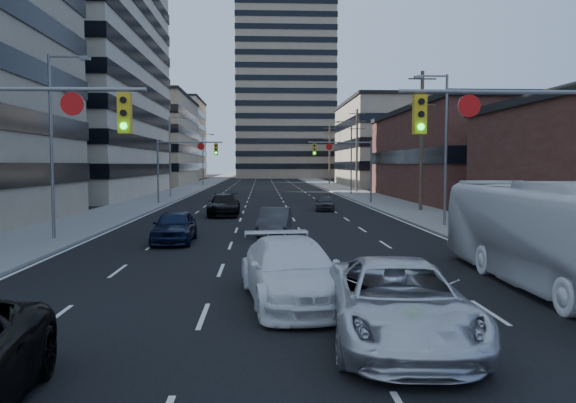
% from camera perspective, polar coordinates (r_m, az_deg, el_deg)
% --- Properties ---
extents(road_surface, '(18.00, 300.00, 0.02)m').
position_cam_1_polar(road_surface, '(137.76, -2.53, 2.26)').
color(road_surface, black).
rests_on(road_surface, ground).
extents(sidewalk_left, '(5.00, 300.00, 0.15)m').
position_cam_1_polar(sidewalk_left, '(138.20, -7.31, 2.26)').
color(sidewalk_left, slate).
rests_on(sidewalk_left, ground).
extents(sidewalk_right, '(5.00, 300.00, 0.15)m').
position_cam_1_polar(sidewalk_right, '(138.26, 2.24, 2.29)').
color(sidewalk_right, slate).
rests_on(sidewalk_right, ground).
extents(office_left_mid, '(26.00, 34.00, 28.00)m').
position_cam_1_polar(office_left_mid, '(73.48, -24.44, 11.49)').
color(office_left_mid, '#ADA089').
rests_on(office_left_mid, ground).
extents(office_left_far, '(20.00, 30.00, 16.00)m').
position_cam_1_polar(office_left_far, '(110.35, -15.13, 5.89)').
color(office_left_far, gray).
rests_on(office_left_far, ground).
extents(storefront_right_mid, '(20.00, 30.00, 9.00)m').
position_cam_1_polar(storefront_right_mid, '(62.63, 20.26, 4.26)').
color(storefront_right_mid, '#472119').
rests_on(storefront_right_mid, ground).
extents(office_right_far, '(22.00, 28.00, 14.00)m').
position_cam_1_polar(office_right_far, '(99.06, 12.21, 5.61)').
color(office_right_far, gray).
rests_on(office_right_far, ground).
extents(apartment_tower, '(26.00, 26.00, 58.00)m').
position_cam_1_polar(apartment_tower, '(159.84, -0.38, 12.91)').
color(apartment_tower, gray).
rests_on(apartment_tower, ground).
extents(bg_block_left, '(24.00, 24.00, 20.00)m').
position_cam_1_polar(bg_block_left, '(150.40, -13.34, 6.10)').
color(bg_block_left, '#ADA089').
rests_on(bg_block_left, ground).
extents(bg_block_right, '(22.00, 22.00, 12.00)m').
position_cam_1_polar(bg_block_right, '(141.47, 10.58, 4.66)').
color(bg_block_right, gray).
rests_on(bg_block_right, ground).
extents(signal_near_left, '(6.59, 0.33, 6.00)m').
position_cam_1_polar(signal_near_left, '(17.24, -27.15, 5.28)').
color(signal_near_left, slate).
rests_on(signal_near_left, ground).
extents(signal_near_right, '(6.59, 0.33, 6.00)m').
position_cam_1_polar(signal_near_right, '(17.54, 23.83, 5.34)').
color(signal_near_right, slate).
rests_on(signal_near_right, ground).
extents(signal_far_left, '(6.09, 0.33, 6.00)m').
position_cam_1_polar(signal_far_left, '(53.21, -10.63, 4.34)').
color(signal_far_left, slate).
rests_on(signal_far_left, ground).
extents(signal_far_right, '(6.09, 0.33, 6.00)m').
position_cam_1_polar(signal_far_right, '(53.31, 6.00, 4.38)').
color(signal_far_right, slate).
rests_on(signal_far_right, ground).
extents(utility_pole_block, '(2.20, 0.28, 11.00)m').
position_cam_1_polar(utility_pole_block, '(45.51, 13.41, 6.26)').
color(utility_pole_block, '#4C3D2D').
rests_on(utility_pole_block, ground).
extents(utility_pole_midblock, '(2.20, 0.28, 11.00)m').
position_cam_1_polar(utility_pole_midblock, '(74.79, 7.01, 5.34)').
color(utility_pole_midblock, '#4C3D2D').
rests_on(utility_pole_midblock, ground).
extents(utility_pole_distant, '(2.20, 0.28, 11.00)m').
position_cam_1_polar(utility_pole_distant, '(104.48, 4.24, 4.92)').
color(utility_pole_distant, '#4C3D2D').
rests_on(utility_pole_distant, ground).
extents(streetlight_left_near, '(2.03, 0.22, 9.00)m').
position_cam_1_polar(streetlight_left_near, '(29.48, -22.62, 6.04)').
color(streetlight_left_near, slate).
rests_on(streetlight_left_near, ground).
extents(streetlight_left_mid, '(2.03, 0.22, 9.00)m').
position_cam_1_polar(streetlight_left_mid, '(63.51, -11.77, 4.91)').
color(streetlight_left_mid, slate).
rests_on(streetlight_left_mid, ground).
extents(streetlight_left_far, '(2.03, 0.22, 9.00)m').
position_cam_1_polar(streetlight_left_far, '(98.22, -8.54, 4.53)').
color(streetlight_left_far, slate).
rests_on(streetlight_left_far, ground).
extents(streetlight_right_near, '(2.03, 0.22, 9.00)m').
position_cam_1_polar(streetlight_right_near, '(34.43, 15.49, 5.83)').
color(streetlight_right_near, slate).
rests_on(streetlight_right_near, ground).
extents(streetlight_right_far, '(2.03, 0.22, 9.00)m').
position_cam_1_polar(streetlight_right_far, '(68.55, 6.31, 4.88)').
color(streetlight_right_far, slate).
rests_on(streetlight_right_far, ground).
extents(white_van, '(3.12, 6.14, 1.71)m').
position_cam_1_polar(white_van, '(15.36, 0.37, -7.09)').
color(white_van, white).
rests_on(white_van, ground).
extents(silver_suv, '(3.27, 6.28, 1.69)m').
position_cam_1_polar(silver_suv, '(12.30, 11.16, -9.97)').
color(silver_suv, silver).
rests_on(silver_suv, ground).
extents(transit_bus, '(2.90, 11.70, 3.25)m').
position_cam_1_polar(transit_bus, '(18.62, 25.39, -3.14)').
color(transit_bus, white).
rests_on(transit_bus, ground).
extents(sedan_blue, '(1.90, 4.62, 1.57)m').
position_cam_1_polar(sedan_blue, '(27.34, -11.45, -2.51)').
color(sedan_blue, black).
rests_on(sedan_blue, ground).
extents(sedan_grey_center, '(2.02, 4.58, 1.46)m').
position_cam_1_polar(sedan_grey_center, '(29.50, -1.36, -2.08)').
color(sedan_grey_center, '#323335').
rests_on(sedan_grey_center, ground).
extents(sedan_black_far, '(2.24, 5.47, 1.58)m').
position_cam_1_polar(sedan_black_far, '(41.03, -6.50, -0.35)').
color(sedan_black_far, black).
rests_on(sedan_black_far, ground).
extents(sedan_grey_right, '(1.84, 3.85, 1.27)m').
position_cam_1_polar(sedan_grey_right, '(45.41, 3.77, -0.14)').
color(sedan_grey_right, '#343336').
rests_on(sedan_grey_right, ground).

